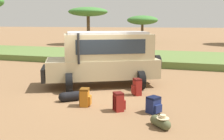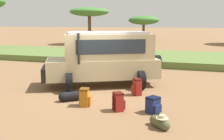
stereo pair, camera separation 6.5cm
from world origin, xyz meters
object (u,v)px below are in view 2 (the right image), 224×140
(acacia_tree_centre_back, at_px, (144,20))
(backpack_cluster_center, at_px, (137,87))
(duffel_bag_soft_canvas, at_px, (70,96))
(backpack_beside_front_wheel, at_px, (85,97))
(backpack_near_rear_wheel, at_px, (153,105))
(safari_vehicle, at_px, (105,57))
(duffel_bag_low_black_case, at_px, (160,122))
(backpack_outermost, at_px, (118,102))
(acacia_tree_left_mid, at_px, (89,12))

(acacia_tree_centre_back, bearing_deg, backpack_cluster_center, -78.76)
(duffel_bag_soft_canvas, distance_m, acacia_tree_centre_back, 30.67)
(backpack_beside_front_wheel, xyz_separation_m, duffel_bag_soft_canvas, (-0.75, 0.37, -0.13))
(backpack_beside_front_wheel, distance_m, backpack_near_rear_wheel, 2.35)
(safari_vehicle, distance_m, duffel_bag_low_black_case, 5.32)
(backpack_outermost, relative_size, duffel_bag_low_black_case, 1.01)
(duffel_bag_soft_canvas, bearing_deg, acacia_tree_left_mid, 111.68)
(acacia_tree_centre_back, bearing_deg, safari_vehicle, -81.86)
(backpack_outermost, distance_m, duffel_bag_low_black_case, 1.77)
(backpack_near_rear_wheel, height_order, duffel_bag_low_black_case, backpack_near_rear_wheel)
(backpack_beside_front_wheel, height_order, acacia_tree_centre_back, acacia_tree_centre_back)
(safari_vehicle, bearing_deg, duffel_bag_low_black_case, -53.33)
(duffel_bag_low_black_case, bearing_deg, acacia_tree_left_mid, 116.99)
(backpack_near_rear_wheel, distance_m, duffel_bag_soft_canvas, 3.11)
(safari_vehicle, xyz_separation_m, duffel_bag_low_black_case, (3.11, -4.17, -1.14))
(duffel_bag_low_black_case, xyz_separation_m, acacia_tree_left_mid, (-13.15, 25.81, 4.08))
(duffel_bag_soft_canvas, bearing_deg, acacia_tree_centre_back, 96.75)
(backpack_near_rear_wheel, xyz_separation_m, duffel_bag_low_black_case, (0.37, -1.14, -0.10))
(backpack_near_rear_wheel, distance_m, duffel_bag_low_black_case, 1.21)
(backpack_outermost, xyz_separation_m, acacia_tree_left_mid, (-11.67, 24.84, 3.93))
(safari_vehicle, height_order, duffel_bag_low_black_case, safari_vehicle)
(acacia_tree_left_mid, bearing_deg, backpack_outermost, -64.84)
(duffel_bag_soft_canvas, relative_size, acacia_tree_centre_back, 0.17)
(backpack_beside_front_wheel, distance_m, backpack_cluster_center, 2.36)
(duffel_bag_low_black_case, relative_size, acacia_tree_centre_back, 0.14)
(backpack_outermost, height_order, acacia_tree_centre_back, acacia_tree_centre_back)
(safari_vehicle, relative_size, acacia_tree_left_mid, 1.00)
(backpack_beside_front_wheel, relative_size, duffel_bag_low_black_case, 1.01)
(backpack_beside_front_wheel, distance_m, backpack_outermost, 1.25)
(backpack_beside_front_wheel, height_order, backpack_cluster_center, backpack_cluster_center)
(safari_vehicle, xyz_separation_m, backpack_cluster_center, (1.77, -1.16, -0.97))
(backpack_near_rear_wheel, bearing_deg, acacia_tree_left_mid, 117.38)
(backpack_near_rear_wheel, relative_size, acacia_tree_left_mid, 0.10)
(backpack_near_rear_wheel, bearing_deg, acacia_tree_centre_back, 102.31)
(backpack_cluster_center, relative_size, backpack_near_rear_wheel, 1.27)
(safari_vehicle, distance_m, acacia_tree_left_mid, 24.03)
(backpack_beside_front_wheel, distance_m, duffel_bag_low_black_case, 2.94)
(backpack_beside_front_wheel, relative_size, acacia_tree_left_mid, 0.12)
(safari_vehicle, relative_size, duffel_bag_low_black_case, 8.71)
(duffel_bag_low_black_case, bearing_deg, backpack_beside_front_wheel, 158.09)
(acacia_tree_centre_back, bearing_deg, backpack_outermost, -79.74)
(backpack_beside_front_wheel, height_order, acacia_tree_left_mid, acacia_tree_left_mid)
(backpack_outermost, bearing_deg, acacia_tree_left_mid, 115.16)
(safari_vehicle, xyz_separation_m, backpack_outermost, (1.63, -3.20, -1.00))
(backpack_outermost, distance_m, duffel_bag_soft_canvas, 2.05)
(duffel_bag_low_black_case, bearing_deg, backpack_near_rear_wheel, 108.08)
(backpack_cluster_center, xyz_separation_m, backpack_near_rear_wheel, (0.96, -1.87, -0.07))
(acacia_tree_centre_back, bearing_deg, acacia_tree_left_mid, -135.58)
(safari_vehicle, distance_m, duffel_bag_soft_canvas, 2.95)
(backpack_cluster_center, xyz_separation_m, backpack_outermost, (-0.14, -2.04, -0.02))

